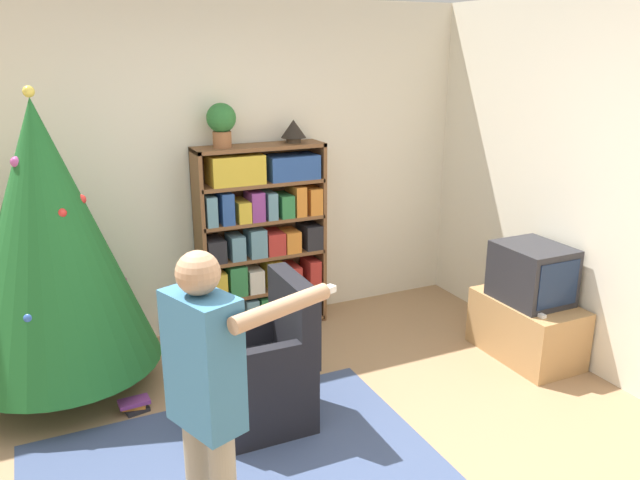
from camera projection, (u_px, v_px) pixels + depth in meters
wall_back at (185, 173)px, 4.82m from camera, size 8.00×0.10×2.60m
bookshelf at (261, 238)px, 5.01m from camera, size 1.03×0.28×1.51m
tv_stand at (526, 328)px, 4.66m from camera, size 0.47×0.80×0.45m
television at (532, 273)px, 4.53m from camera, size 0.43×0.51×0.42m
game_remote at (538, 314)px, 4.32m from camera, size 0.04×0.12×0.02m
christmas_tree at (48, 238)px, 3.92m from camera, size 1.26×1.26×2.02m
armchair at (266, 373)px, 3.81m from camera, size 0.58×0.57×0.92m
standing_person at (208, 396)px, 2.51m from camera, size 0.72×0.44×1.50m
potted_plant at (221, 122)px, 4.62m from camera, size 0.22×0.22×0.33m
table_lamp at (293, 130)px, 4.88m from camera, size 0.20×0.20×0.18m
book_pile_near_tree at (135, 405)px, 3.98m from camera, size 0.20×0.15×0.08m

